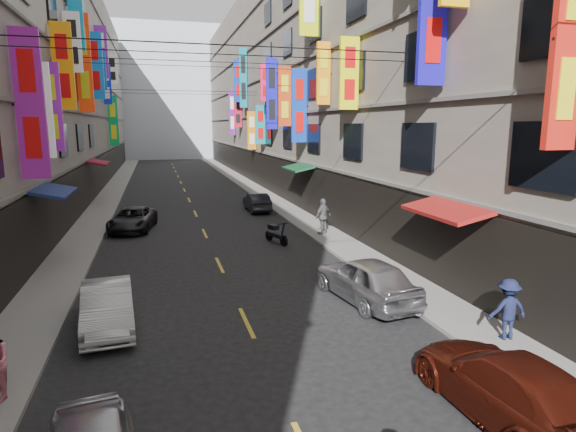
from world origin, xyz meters
TOP-DOWN VIEW (x-y plane):
  - sidewalk_left at (-6.00, 42.00)m, footprint 2.00×90.00m
  - sidewalk_right at (6.00, 42.00)m, footprint 2.00×90.00m
  - building_row_right at (11.99, 42.00)m, footprint 10.14×90.00m
  - haze_block at (0.00, 92.00)m, footprint 18.00×8.00m
  - shop_signage at (-0.26, 35.01)m, footprint 14.00×55.00m
  - street_awnings at (-1.26, 26.00)m, footprint 13.99×35.20m
  - overhead_cables at (0.00, 30.00)m, footprint 14.00×38.04m
  - lane_markings at (0.00, 39.00)m, footprint 0.12×80.20m
  - scooter_far_right at (3.09, 26.99)m, footprint 0.78×1.74m
  - car_left_mid at (-3.77, 18.66)m, footprint 1.63×3.87m
  - car_left_far at (-3.64, 31.85)m, footprint 2.72×4.64m
  - car_right_near at (3.99, 12.17)m, footprint 1.95×4.58m
  - car_right_mid at (4.00, 18.69)m, footprint 2.37×4.52m
  - car_right_far at (4.00, 35.90)m, footprint 1.29×3.62m
  - pedestrian_rnear at (6.24, 14.96)m, footprint 1.07×0.62m
  - pedestrian_rfar at (5.74, 27.73)m, footprint 1.24×1.05m

SIDE VIEW (x-z plane):
  - lane_markings at x=0.00m, z-range 0.00..0.01m
  - sidewalk_left at x=-6.00m, z-range 0.00..0.12m
  - sidewalk_right at x=6.00m, z-range 0.00..0.12m
  - scooter_far_right at x=3.09m, z-range -0.13..1.01m
  - car_right_far at x=4.00m, z-range 0.00..1.19m
  - car_left_far at x=-3.64m, z-range 0.00..1.21m
  - car_left_mid at x=-3.77m, z-range 0.00..1.24m
  - car_right_near at x=3.99m, z-range 0.00..1.32m
  - car_right_mid at x=4.00m, z-range 0.00..1.47m
  - pedestrian_rnear at x=6.24m, z-range 0.12..1.72m
  - pedestrian_rfar at x=5.74m, z-range 0.12..1.95m
  - street_awnings at x=-1.26m, z-range 2.80..3.20m
  - overhead_cables at x=0.00m, z-range 8.18..9.42m
  - shop_signage at x=-0.26m, z-range 3.07..15.26m
  - building_row_right at x=11.99m, z-range -0.01..18.99m
  - haze_block at x=0.00m, z-range 0.00..22.00m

